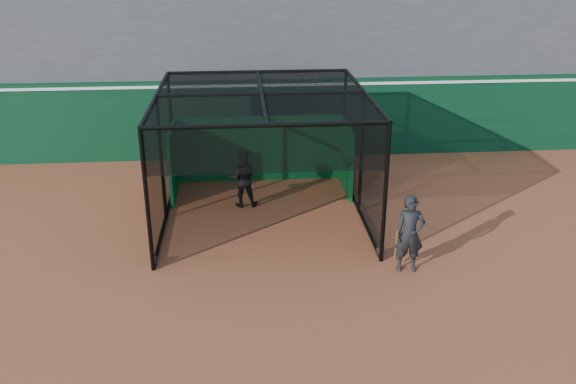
{
  "coord_description": "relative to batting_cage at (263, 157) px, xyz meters",
  "views": [
    {
      "loc": [
        -0.89,
        -10.19,
        6.49
      ],
      "look_at": [
        0.09,
        2.0,
        1.4
      ],
      "focal_mm": 38.0,
      "sensor_mm": 36.0,
      "label": 1
    }
  ],
  "objects": [
    {
      "name": "ground",
      "position": [
        0.38,
        -3.91,
        -1.56
      ],
      "size": [
        120.0,
        120.0,
        0.0
      ],
      "primitive_type": "plane",
      "color": "#974B2B",
      "rests_on": "ground"
    },
    {
      "name": "outfield_wall",
      "position": [
        0.38,
        4.59,
        -0.27
      ],
      "size": [
        50.0,
        0.5,
        2.5
      ],
      "color": "#09351C",
      "rests_on": "ground"
    },
    {
      "name": "grandstand",
      "position": [
        0.38,
        8.36,
        2.92
      ],
      "size": [
        50.0,
        7.85,
        8.95
      ],
      "color": "#4C4C4F",
      "rests_on": "ground"
    },
    {
      "name": "batting_cage",
      "position": [
        0.0,
        0.0,
        0.0
      ],
      "size": [
        4.99,
        5.29,
        3.13
      ],
      "color": "black",
      "rests_on": "ground"
    },
    {
      "name": "on_deck_player",
      "position": [
        2.91,
        -3.03,
        -0.72
      ],
      "size": [
        0.64,
        0.45,
        1.68
      ],
      "color": "black",
      "rests_on": "ground"
    },
    {
      "name": "batter",
      "position": [
        -0.51,
        0.64,
        -0.79
      ],
      "size": [
        0.75,
        0.59,
        1.53
      ],
      "primitive_type": "imported",
      "rotation": [
        0.0,
        0.0,
        3.13
      ],
      "color": "black",
      "rests_on": "ground"
    }
  ]
}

